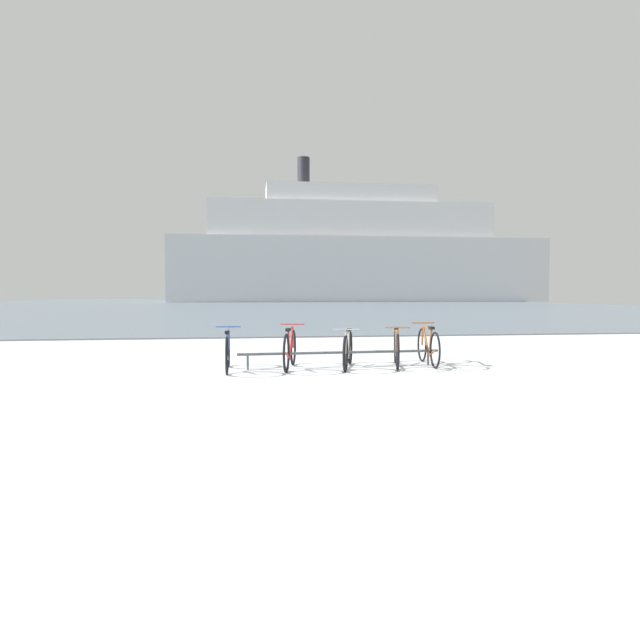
% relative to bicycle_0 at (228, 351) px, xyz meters
% --- Properties ---
extents(ground, '(80.00, 132.00, 0.08)m').
position_rel_bicycle_0_xyz_m(ground, '(2.60, 51.04, -0.39)').
color(ground, silver).
extents(bike_rack, '(3.82, 0.22, 0.31)m').
position_rel_bicycle_0_xyz_m(bike_rack, '(2.07, 0.14, -0.08)').
color(bike_rack, '#4C5156').
rests_on(bike_rack, ground).
extents(bicycle_0, '(0.46, 1.67, 0.77)m').
position_rel_bicycle_0_xyz_m(bicycle_0, '(0.00, 0.00, 0.00)').
color(bicycle_0, black).
rests_on(bicycle_0, ground).
extents(bicycle_1, '(0.51, 1.67, 0.81)m').
position_rel_bicycle_0_xyz_m(bicycle_1, '(1.12, 0.07, 0.01)').
color(bicycle_1, black).
rests_on(bicycle_1, ground).
extents(bicycle_2, '(0.59, 1.61, 0.75)m').
position_rel_bicycle_0_xyz_m(bicycle_2, '(2.19, 0.06, -0.01)').
color(bicycle_2, black).
rests_on(bicycle_2, ground).
extents(bicycle_3, '(0.55, 1.63, 0.77)m').
position_rel_bicycle_0_xyz_m(bicycle_3, '(3.14, 0.15, -0.00)').
color(bicycle_3, black).
rests_on(bicycle_3, ground).
extents(bicycle_4, '(0.46, 1.68, 0.80)m').
position_rel_bicycle_0_xyz_m(bicycle_4, '(3.80, 0.27, 0.01)').
color(bicycle_4, black).
rests_on(bicycle_4, ground).
extents(ferry_ship, '(56.80, 11.58, 21.73)m').
position_rel_bicycle_0_xyz_m(ferry_ship, '(17.54, 73.42, 6.93)').
color(ferry_ship, silver).
rests_on(ferry_ship, ground).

